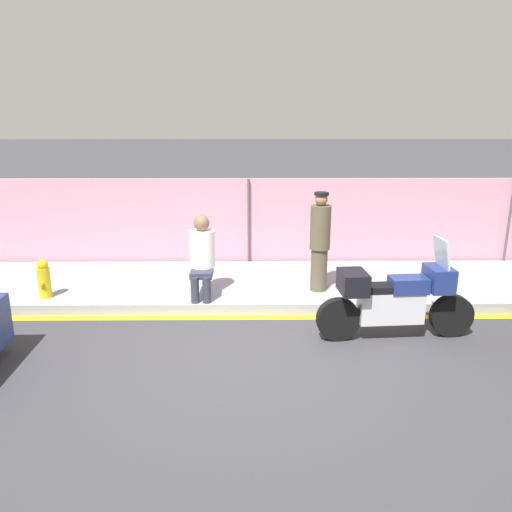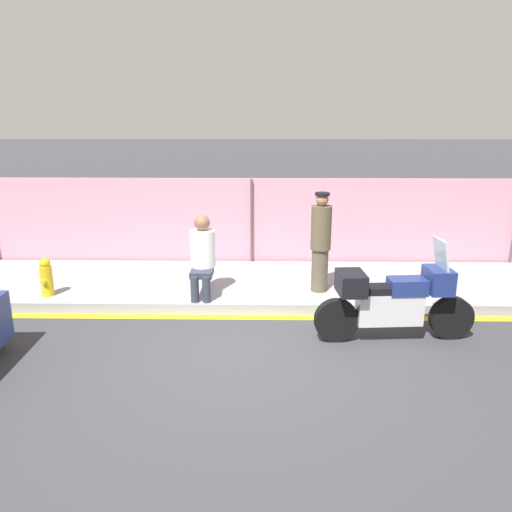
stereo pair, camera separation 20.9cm
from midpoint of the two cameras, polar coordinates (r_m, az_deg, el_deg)
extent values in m
plane|color=#38383D|center=(6.78, -1.85, -11.27)|extent=(120.00, 120.00, 0.00)
cube|color=#8E93A3|center=(9.14, -1.51, -3.31)|extent=(39.24, 2.46, 0.18)
cube|color=gold|center=(7.94, -1.65, -7.03)|extent=(39.24, 0.18, 0.01)
cube|color=pink|center=(10.18, -1.43, 3.64)|extent=(37.28, 0.08, 1.87)
cylinder|color=#4C4C51|center=(10.08, -1.44, 3.52)|extent=(0.05, 0.05, 1.87)
cylinder|color=#4C4C51|center=(11.31, 26.44, 3.21)|extent=(0.05, 0.05, 1.87)
cylinder|color=black|center=(7.70, 20.71, -6.40)|extent=(0.63, 0.18, 0.62)
cylinder|color=black|center=(7.16, 8.55, -7.18)|extent=(0.63, 0.18, 0.62)
cube|color=silver|center=(7.30, 14.33, -5.63)|extent=(0.93, 0.34, 0.46)
cube|color=navy|center=(7.27, 16.23, -3.17)|extent=(0.54, 0.34, 0.22)
cube|color=black|center=(7.17, 13.73, -3.58)|extent=(0.62, 0.32, 0.10)
cube|color=navy|center=(7.40, 19.40, -2.44)|extent=(0.35, 0.50, 0.34)
cube|color=silver|center=(7.30, 19.67, 0.39)|extent=(0.13, 0.43, 0.42)
cube|color=black|center=(7.01, 10.18, -2.96)|extent=(0.40, 0.53, 0.30)
cylinder|color=brown|center=(8.56, 6.50, -1.54)|extent=(0.28, 0.28, 0.73)
cylinder|color=brown|center=(8.37, 6.66, 3.27)|extent=(0.34, 0.34, 0.73)
sphere|color=#A37556|center=(8.28, 6.76, 6.47)|extent=(0.21, 0.21, 0.21)
cylinder|color=black|center=(8.26, 6.78, 7.08)|extent=(0.24, 0.24, 0.05)
cylinder|color=#2D3342|center=(8.05, -7.73, -3.87)|extent=(0.13, 0.13, 0.43)
cylinder|color=#2D3342|center=(8.02, -6.40, -3.88)|extent=(0.13, 0.13, 0.43)
cube|color=#2D3342|center=(8.17, -6.96, -1.95)|extent=(0.35, 0.43, 0.10)
cylinder|color=white|center=(8.27, -6.88, 0.83)|extent=(0.42, 0.42, 0.61)
sphere|color=brown|center=(8.17, -6.98, 3.76)|extent=(0.26, 0.26, 0.26)
cylinder|color=gold|center=(8.93, -23.65, -2.83)|extent=(0.20, 0.20, 0.51)
sphere|color=gold|center=(8.85, -23.86, -0.94)|extent=(0.18, 0.18, 0.18)
cylinder|color=gold|center=(8.83, -23.93, -2.90)|extent=(0.07, 0.08, 0.07)
camera|label=1|loc=(0.10, -90.74, -0.21)|focal=35.00mm
camera|label=2|loc=(0.10, 89.26, 0.21)|focal=35.00mm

